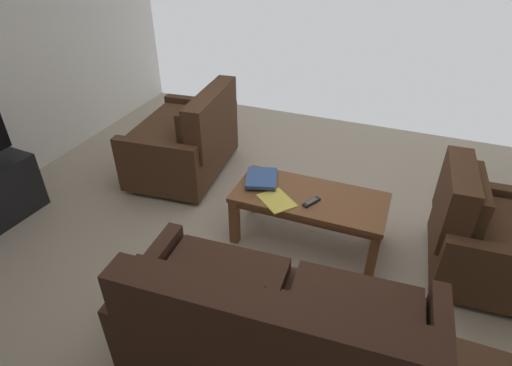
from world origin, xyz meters
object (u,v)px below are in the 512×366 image
object	(u,v)px
loveseat_near	(187,140)
coffee_table	(309,203)
armchair_side	(487,236)
loose_magazine	(277,200)
sofa_main	(276,331)
book_stack	(261,179)
tv_remote	(311,202)

from	to	relation	value
loveseat_near	coffee_table	bearing A→B (deg)	157.04
armchair_side	loose_magazine	size ratio (longest dim) A/B	3.21
sofa_main	book_stack	bearing A→B (deg)	-65.74
loveseat_near	loose_magazine	xyz separation A→B (m)	(-1.22, 0.77, 0.08)
loveseat_near	loose_magazine	bearing A→B (deg)	147.76
sofa_main	tv_remote	world-z (taller)	sofa_main
loveseat_near	tv_remote	bearing A→B (deg)	154.56
loose_magazine	loveseat_near	bearing A→B (deg)	97.50
sofa_main	book_stack	distance (m)	1.37
sofa_main	loose_magazine	world-z (taller)	sofa_main
loveseat_near	book_stack	distance (m)	1.17
sofa_main	loveseat_near	size ratio (longest dim) A/B	1.47
sofa_main	armchair_side	xyz separation A→B (m)	(-1.14, -1.33, -0.02)
armchair_side	book_stack	size ratio (longest dim) A/B	2.53
armchair_side	book_stack	distance (m)	1.71
book_stack	tv_remote	bearing A→B (deg)	163.68
loveseat_near	armchair_side	size ratio (longest dim) A/B	1.37
loveseat_near	coffee_table	xyz separation A→B (m)	(-1.43, 0.61, 0.00)
coffee_table	loose_magazine	xyz separation A→B (m)	(0.22, 0.16, 0.07)
coffee_table	book_stack	xyz separation A→B (m)	(0.42, -0.04, 0.10)
sofa_main	coffee_table	size ratio (longest dim) A/B	1.52
loveseat_near	tv_remote	xyz separation A→B (m)	(-1.47, 0.70, 0.08)
book_stack	loose_magazine	size ratio (longest dim) A/B	1.27
sofa_main	loveseat_near	world-z (taller)	loveseat_near
loveseat_near	loose_magazine	size ratio (longest dim) A/B	4.40
armchair_side	loveseat_near	bearing A→B (deg)	-10.14
coffee_table	tv_remote	xyz separation A→B (m)	(-0.04, 0.09, 0.08)
loveseat_near	book_stack	xyz separation A→B (m)	(-1.01, 0.57, 0.10)
tv_remote	sofa_main	bearing A→B (deg)	95.51
sofa_main	armchair_side	distance (m)	1.75
sofa_main	tv_remote	size ratio (longest dim) A/B	11.15
armchair_side	book_stack	world-z (taller)	armchair_side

